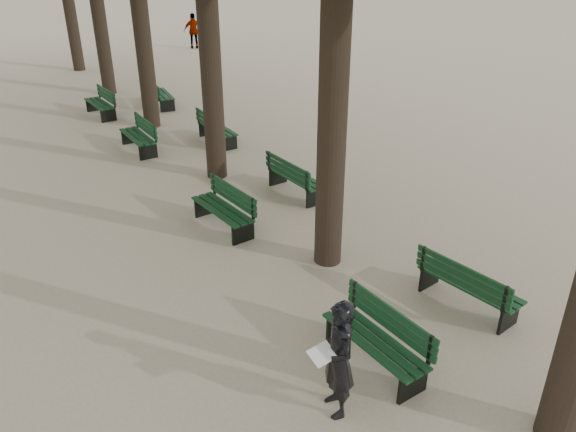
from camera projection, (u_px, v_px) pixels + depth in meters
ground at (363, 383)px, 7.93m from camera, size 120.00×120.00×0.00m
bench_left_0 at (374, 350)px, 8.15m from camera, size 0.65×1.82×0.92m
bench_left_1 at (223, 216)px, 11.99m from camera, size 0.74×1.85×0.92m
bench_left_2 at (139, 142)px, 16.27m from camera, size 0.59×1.81×0.92m
bench_left_3 at (101, 108)px, 19.39m from camera, size 0.67×1.83×0.92m
bench_right_0 at (468, 293)px, 9.44m from camera, size 0.81×1.86×0.92m
bench_right_1 at (296, 184)px, 13.55m from camera, size 0.67×1.83×0.92m
bench_right_2 at (217, 134)px, 16.93m from camera, size 0.58×1.80×0.92m
bench_right_3 at (162, 99)px, 20.51m from camera, size 0.79×1.86×0.92m
man_with_map at (338, 360)px, 7.12m from camera, size 0.68×0.74×1.70m
pedestrian_c at (194, 31)px, 30.62m from camera, size 1.14×0.76×1.85m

